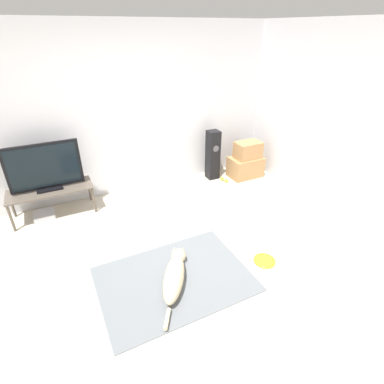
% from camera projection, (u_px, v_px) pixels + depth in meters
% --- Properties ---
extents(ground_plane, '(12.00, 12.00, 0.00)m').
position_uv_depth(ground_plane, '(177.00, 265.00, 3.49)').
color(ground_plane, '#BCB29E').
extents(wall_back, '(8.00, 0.06, 2.55)m').
position_uv_depth(wall_back, '(118.00, 114.00, 4.52)').
color(wall_back, silver).
rests_on(wall_back, ground_plane).
extents(wall_right, '(0.06, 8.00, 2.55)m').
position_uv_depth(wall_right, '(357.00, 128.00, 3.89)').
color(wall_right, silver).
rests_on(wall_right, ground_plane).
extents(area_rug, '(1.62, 1.17, 0.01)m').
position_uv_depth(area_rug, '(175.00, 279.00, 3.28)').
color(area_rug, slate).
rests_on(area_rug, ground_plane).
extents(dog, '(0.60, 0.90, 0.24)m').
position_uv_depth(dog, '(175.00, 275.00, 3.17)').
color(dog, beige).
rests_on(dog, area_rug).
extents(frisbee, '(0.26, 0.26, 0.03)m').
position_uv_depth(frisbee, '(264.00, 261.00, 3.53)').
color(frisbee, yellow).
rests_on(frisbee, ground_plane).
extents(cardboard_box_lower, '(0.59, 0.39, 0.36)m').
position_uv_depth(cardboard_box_lower, '(245.00, 167.00, 5.48)').
color(cardboard_box_lower, '#A87A4C').
rests_on(cardboard_box_lower, ground_plane).
extents(cardboard_box_upper, '(0.45, 0.30, 0.29)m').
position_uv_depth(cardboard_box_upper, '(248.00, 150.00, 5.32)').
color(cardboard_box_upper, '#A87A4C').
rests_on(cardboard_box_upper, cardboard_box_lower).
extents(floor_speaker, '(0.20, 0.20, 0.88)m').
position_uv_depth(floor_speaker, '(213.00, 155.00, 5.30)').
color(floor_speaker, black).
rests_on(floor_speaker, ground_plane).
extents(tv_stand, '(1.13, 0.46, 0.42)m').
position_uv_depth(tv_stand, '(51.00, 192.00, 4.25)').
color(tv_stand, brown).
rests_on(tv_stand, ground_plane).
extents(tv, '(0.96, 0.20, 0.67)m').
position_uv_depth(tv, '(44.00, 168.00, 4.07)').
color(tv, black).
rests_on(tv, tv_stand).
extents(tennis_ball_by_boxes, '(0.07, 0.07, 0.07)m').
position_uv_depth(tennis_ball_by_boxes, '(226.00, 181.00, 5.32)').
color(tennis_ball_by_boxes, '#C6E033').
rests_on(tennis_ball_by_boxes, ground_plane).
extents(tennis_ball_near_speaker, '(0.07, 0.07, 0.07)m').
position_uv_depth(tennis_ball_near_speaker, '(222.00, 179.00, 5.38)').
color(tennis_ball_near_speaker, '#C6E033').
rests_on(tennis_ball_near_speaker, ground_plane).
extents(game_console, '(0.28, 0.26, 0.07)m').
position_uv_depth(game_console, '(44.00, 215.00, 4.35)').
color(game_console, '#B7B7BC').
rests_on(game_console, ground_plane).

